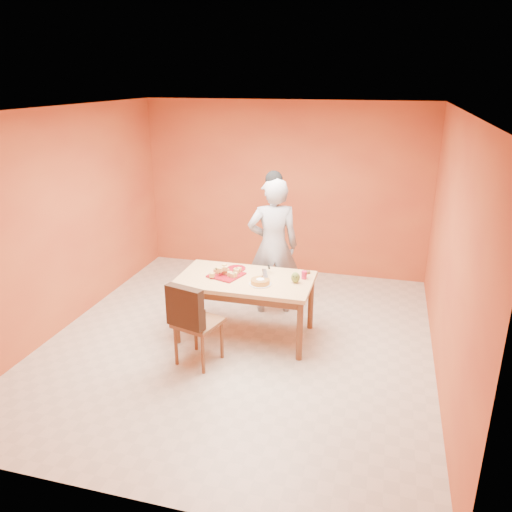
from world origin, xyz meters
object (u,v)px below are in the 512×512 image
(dining_chair, at_px, (197,321))
(dining_table, at_px, (245,285))
(checker_tin, at_px, (307,272))
(red_dinner_plate, at_px, (236,268))
(magenta_glass, at_px, (304,275))
(sponge_cake, at_px, (260,281))
(egg_ornament, at_px, (295,278))
(person, at_px, (273,246))
(pastry_platter, at_px, (226,275))

(dining_chair, bearing_deg, dining_table, 80.56)
(checker_tin, bearing_deg, red_dinner_plate, -174.12)
(magenta_glass, bearing_deg, dining_table, -166.49)
(dining_chair, relative_size, sponge_cake, 4.48)
(sponge_cake, relative_size, egg_ornament, 1.67)
(egg_ornament, height_order, checker_tin, egg_ornament)
(person, bearing_deg, dining_chair, 52.99)
(pastry_platter, distance_m, magenta_glass, 0.93)
(dining_table, xyz_separation_m, person, (0.16, 0.78, 0.25))
(checker_tin, bearing_deg, person, 140.70)
(egg_ornament, height_order, magenta_glass, egg_ornament)
(dining_chair, height_order, sponge_cake, dining_chair)
(dining_chair, height_order, pastry_platter, dining_chair)
(person, xyz_separation_m, checker_tin, (0.52, -0.43, -0.14))
(person, relative_size, sponge_cake, 8.36)
(dining_table, distance_m, egg_ornament, 0.62)
(person, height_order, sponge_cake, person)
(dining_chair, xyz_separation_m, sponge_cake, (0.55, 0.59, 0.29))
(dining_chair, bearing_deg, magenta_glass, 56.45)
(person, relative_size, egg_ornament, 14.01)
(magenta_glass, relative_size, checker_tin, 1.08)
(dining_table, bearing_deg, red_dinner_plate, 125.94)
(sponge_cake, height_order, checker_tin, sponge_cake)
(pastry_platter, bearing_deg, person, 62.43)
(pastry_platter, xyz_separation_m, checker_tin, (0.92, 0.34, 0.00))
(egg_ornament, bearing_deg, pastry_platter, 167.28)
(dining_table, bearing_deg, pastry_platter, 176.99)
(dining_chair, distance_m, person, 1.64)
(dining_table, xyz_separation_m, red_dinner_plate, (-0.19, 0.26, 0.10))
(red_dinner_plate, height_order, egg_ornament, egg_ornament)
(sponge_cake, height_order, egg_ornament, egg_ornament)
(pastry_platter, relative_size, egg_ornament, 2.69)
(dining_table, height_order, magenta_glass, magenta_glass)
(egg_ornament, bearing_deg, person, 107.48)
(pastry_platter, relative_size, red_dinner_plate, 1.55)
(egg_ornament, bearing_deg, red_dinner_plate, 149.92)
(person, bearing_deg, dining_table, 59.45)
(checker_tin, bearing_deg, dining_chair, -133.06)
(pastry_platter, height_order, checker_tin, checker_tin)
(pastry_platter, relative_size, checker_tin, 4.01)
(red_dinner_plate, bearing_deg, sponge_cake, -44.12)
(red_dinner_plate, bearing_deg, pastry_platter, -101.79)
(dining_table, xyz_separation_m, egg_ornament, (0.60, 0.01, 0.16))
(egg_ornament, xyz_separation_m, magenta_glass, (0.08, 0.15, -0.02))
(dining_table, distance_m, checker_tin, 0.77)
(pastry_platter, distance_m, red_dinner_plate, 0.25)
(dining_table, xyz_separation_m, dining_chair, (-0.33, -0.73, -0.16))
(dining_table, distance_m, dining_chair, 0.82)
(pastry_platter, xyz_separation_m, egg_ornament, (0.84, 0.00, 0.06))
(person, height_order, red_dinner_plate, person)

